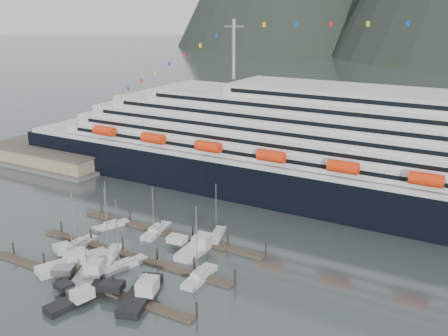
{
  "coord_description": "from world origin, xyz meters",
  "views": [
    {
      "loc": [
        60.85,
        -71.71,
        49.12
      ],
      "look_at": [
        6.18,
        22.0,
        15.83
      ],
      "focal_mm": 42.0,
      "sensor_mm": 36.0,
      "label": 1
    }
  ],
  "objects_px": {
    "trawler_a": "(73,261)",
    "trawler_c": "(78,297)",
    "sailboat_h": "(200,277)",
    "trawler_e": "(196,247)",
    "trawler_d": "(140,293)",
    "cruise_ship": "(373,163)",
    "sailboat_a": "(79,245)",
    "trawler_b": "(87,275)",
    "warehouse": "(49,157)",
    "sailboat_g": "(217,236)",
    "sailboat_d": "(124,266)",
    "sailboat_e": "(111,225)",
    "sailboat_f": "(156,231)",
    "sailboat_b": "(110,257)"
  },
  "relations": [
    {
      "from": "sailboat_g",
      "to": "trawler_b",
      "type": "relative_size",
      "value": 1.04
    },
    {
      "from": "warehouse",
      "to": "sailboat_b",
      "type": "relative_size",
      "value": 2.85
    },
    {
      "from": "trawler_c",
      "to": "trawler_e",
      "type": "distance_m",
      "value": 27.89
    },
    {
      "from": "trawler_c",
      "to": "trawler_b",
      "type": "bearing_deg",
      "value": 44.97
    },
    {
      "from": "warehouse",
      "to": "sailboat_e",
      "type": "relative_size",
      "value": 3.9
    },
    {
      "from": "sailboat_b",
      "to": "trawler_d",
      "type": "distance_m",
      "value": 17.43
    },
    {
      "from": "trawler_c",
      "to": "sailboat_e",
      "type": "bearing_deg",
      "value": 43.92
    },
    {
      "from": "warehouse",
      "to": "trawler_d",
      "type": "relative_size",
      "value": 3.23
    },
    {
      "from": "trawler_c",
      "to": "trawler_d",
      "type": "relative_size",
      "value": 0.89
    },
    {
      "from": "trawler_a",
      "to": "trawler_e",
      "type": "bearing_deg",
      "value": -21.91
    },
    {
      "from": "sailboat_e",
      "to": "trawler_c",
      "type": "distance_m",
      "value": 32.53
    },
    {
      "from": "sailboat_a",
      "to": "trawler_c",
      "type": "bearing_deg",
      "value": -140.27
    },
    {
      "from": "sailboat_d",
      "to": "trawler_b",
      "type": "distance_m",
      "value": 7.83
    },
    {
      "from": "sailboat_f",
      "to": "sailboat_g",
      "type": "height_order",
      "value": "sailboat_g"
    },
    {
      "from": "sailboat_a",
      "to": "trawler_d",
      "type": "xyz_separation_m",
      "value": [
        24.31,
        -9.62,
        0.57
      ]
    },
    {
      "from": "sailboat_g",
      "to": "trawler_a",
      "type": "height_order",
      "value": "sailboat_g"
    },
    {
      "from": "trawler_c",
      "to": "cruise_ship",
      "type": "bearing_deg",
      "value": -12.56
    },
    {
      "from": "sailboat_b",
      "to": "trawler_c",
      "type": "bearing_deg",
      "value": 177.8
    },
    {
      "from": "sailboat_b",
      "to": "trawler_b",
      "type": "relative_size",
      "value": 1.26
    },
    {
      "from": "trawler_d",
      "to": "trawler_e",
      "type": "height_order",
      "value": "trawler_e"
    },
    {
      "from": "cruise_ship",
      "to": "trawler_b",
      "type": "xyz_separation_m",
      "value": [
        -35.83,
        -63.58,
        -11.05
      ]
    },
    {
      "from": "trawler_e",
      "to": "cruise_ship",
      "type": "bearing_deg",
      "value": -35.62
    },
    {
      "from": "sailboat_d",
      "to": "sailboat_g",
      "type": "bearing_deg",
      "value": -7.8
    },
    {
      "from": "sailboat_d",
      "to": "trawler_c",
      "type": "xyz_separation_m",
      "value": [
        1.45,
        -13.67,
        0.41
      ]
    },
    {
      "from": "sailboat_g",
      "to": "trawler_e",
      "type": "height_order",
      "value": "sailboat_g"
    },
    {
      "from": "trawler_a",
      "to": "trawler_c",
      "type": "relative_size",
      "value": 1.18
    },
    {
      "from": "sailboat_a",
      "to": "trawler_c",
      "type": "height_order",
      "value": "sailboat_a"
    },
    {
      "from": "sailboat_f",
      "to": "sailboat_e",
      "type": "bearing_deg",
      "value": 93.69
    },
    {
      "from": "cruise_ship",
      "to": "trawler_e",
      "type": "relative_size",
      "value": 16.22
    },
    {
      "from": "sailboat_d",
      "to": "trawler_c",
      "type": "height_order",
      "value": "sailboat_d"
    },
    {
      "from": "warehouse",
      "to": "sailboat_d",
      "type": "xyz_separation_m",
      "value": [
        68.88,
        -43.31,
        -1.83
      ]
    },
    {
      "from": "sailboat_g",
      "to": "trawler_a",
      "type": "bearing_deg",
      "value": 126.8
    },
    {
      "from": "sailboat_d",
      "to": "sailboat_f",
      "type": "xyz_separation_m",
      "value": [
        -4.56,
        16.43,
        0.0
      ]
    },
    {
      "from": "sailboat_b",
      "to": "trawler_b",
      "type": "height_order",
      "value": "sailboat_b"
    },
    {
      "from": "sailboat_g",
      "to": "trawler_b",
      "type": "height_order",
      "value": "sailboat_g"
    },
    {
      "from": "cruise_ship",
      "to": "sailboat_a",
      "type": "xyz_separation_m",
      "value": [
        -47.45,
        -54.05,
        -11.61
      ]
    },
    {
      "from": "sailboat_b",
      "to": "sailboat_d",
      "type": "xyz_separation_m",
      "value": [
        4.91,
        -1.57,
        -0.02
      ]
    },
    {
      "from": "sailboat_e",
      "to": "trawler_b",
      "type": "height_order",
      "value": "sailboat_e"
    },
    {
      "from": "sailboat_h",
      "to": "trawler_b",
      "type": "xyz_separation_m",
      "value": [
        -18.14,
        -10.94,
        0.54
      ]
    },
    {
      "from": "sailboat_h",
      "to": "trawler_e",
      "type": "distance_m",
      "value": 12.07
    },
    {
      "from": "sailboat_a",
      "to": "sailboat_d",
      "type": "xyz_separation_m",
      "value": [
        14.3,
        -2.2,
        -0.01
      ]
    },
    {
      "from": "sailboat_g",
      "to": "trawler_c",
      "type": "height_order",
      "value": "sailboat_g"
    },
    {
      "from": "cruise_ship",
      "to": "sailboat_a",
      "type": "relative_size",
      "value": 15.54
    },
    {
      "from": "trawler_a",
      "to": "trawler_d",
      "type": "relative_size",
      "value": 1.05
    },
    {
      "from": "warehouse",
      "to": "sailboat_g",
      "type": "bearing_deg",
      "value": -15.84
    },
    {
      "from": "sailboat_b",
      "to": "sailboat_f",
      "type": "distance_m",
      "value": 14.86
    },
    {
      "from": "warehouse",
      "to": "trawler_e",
      "type": "xyz_separation_m",
      "value": [
        77.23,
        -29.95,
        -1.24
      ]
    },
    {
      "from": "sailboat_a",
      "to": "sailboat_d",
      "type": "height_order",
      "value": "sailboat_d"
    },
    {
      "from": "trawler_a",
      "to": "trawler_b",
      "type": "bearing_deg",
      "value": -91.5
    },
    {
      "from": "cruise_ship",
      "to": "trawler_d",
      "type": "height_order",
      "value": "cruise_ship"
    }
  ]
}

